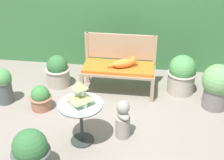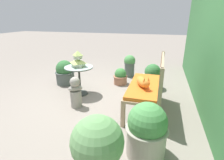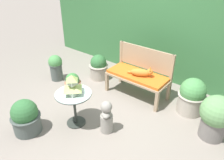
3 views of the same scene
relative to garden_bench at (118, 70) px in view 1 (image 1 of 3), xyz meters
The scene contains 14 objects.
ground 1.06m from the garden_bench, 100.05° to the right, with size 30.00×30.00×0.00m, color gray.
foliage_hedge_back 1.52m from the garden_bench, 97.33° to the left, with size 6.40×0.73×2.34m, color #38703D.
garden_bench is the anchor object (origin of this frame).
bench_backrest 0.37m from the garden_bench, 90.00° to the left, with size 1.25×0.06×0.97m.
cat 0.19m from the garden_bench, 14.44° to the right, with size 0.50×0.30×0.21m.
patio_table 1.45m from the garden_bench, 103.16° to the right, with size 0.60×0.60×0.62m.
pagoda_birdhouse 1.49m from the garden_bench, 103.16° to the right, with size 0.29×0.29×0.33m.
garden_bust 1.25m from the garden_bench, 80.09° to the right, with size 0.27×0.30×0.58m.
potted_plant_path_edge 1.12m from the garden_bench, behind, with size 0.45×0.45×0.58m.
potted_plant_patio_mid 1.38m from the garden_bench, 148.69° to the right, with size 0.36×0.36×0.41m.
potted_plant_bench_left 1.10m from the garden_bench, ahead, with size 0.50×0.50×0.69m.
potted_plant_hedge_corner 1.63m from the garden_bench, ahead, with size 0.51×0.51×0.75m.
potted_plant_table_far 1.93m from the garden_bench, 161.59° to the right, with size 0.31×0.31×0.61m.
potted_plant_bench_right 2.20m from the garden_bench, 111.52° to the right, with size 0.48×0.48×0.60m.
Camera 1 is at (0.73, -3.77, 2.86)m, focal length 50.00 mm.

